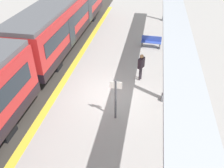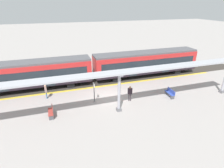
{
  "view_description": "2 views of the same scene",
  "coord_description": "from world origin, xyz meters",
  "views": [
    {
      "loc": [
        1.81,
        -10.39,
        7.85
      ],
      "look_at": [
        0.35,
        -2.21,
        2.15
      ],
      "focal_mm": 37.52,
      "sensor_mm": 36.0,
      "label": 1
    },
    {
      "loc": [
        17.29,
        -5.44,
        9.65
      ],
      "look_at": [
        0.77,
        -0.11,
        1.95
      ],
      "focal_mm": 29.4,
      "sensor_mm": 36.0,
      "label": 2
    }
  ],
  "objects": [
    {
      "name": "canopy_pillar_third",
      "position": [
        2.89,
        12.72,
        1.97
      ],
      "size": [
        1.1,
        0.44,
        3.9
      ],
      "color": "slate",
      "rests_on": "ground"
    },
    {
      "name": "platform_info_sign",
      "position": [
        0.47,
        -1.97,
        1.33
      ],
      "size": [
        0.56,
        0.1,
        2.2
      ],
      "color": "#4C4C51",
      "rests_on": "ground"
    },
    {
      "name": "canopy_pillar_second",
      "position": [
        2.89,
        -0.1,
        1.97
      ],
      "size": [
        1.1,
        0.44,
        3.9
      ],
      "color": "slate",
      "rests_on": "ground"
    },
    {
      "name": "bench_mid_platform",
      "position": [
        1.84,
        6.38,
        0.44
      ],
      "size": [
        1.52,
        0.51,
        0.86
      ],
      "color": "#344CA6",
      "rests_on": "ground"
    },
    {
      "name": "canopy_beam",
      "position": [
        2.89,
        -0.01,
        3.98
      ],
      "size": [
        1.2,
        26.25,
        0.16
      ],
      "primitive_type": "cube",
      "color": "#A8AAB2",
      "rests_on": "canopy_pillar_nearest"
    },
    {
      "name": "passenger_by_the_benches",
      "position": [
        1.39,
        1.68,
        1.06
      ],
      "size": [
        0.4,
        0.54,
        1.69
      ],
      "color": "#2D262D",
      "rests_on": "ground"
    },
    {
      "name": "ground_plane",
      "position": [
        0.0,
        0.0,
        0.0
      ],
      "size": [
        176.0,
        176.0,
        0.0
      ],
      "primitive_type": "plane",
      "color": "#9E9894"
    },
    {
      "name": "tactile_edge_strip",
      "position": [
        -3.14,
        0.0,
        0.0
      ],
      "size": [
        0.4,
        32.45,
        0.01
      ],
      "primitive_type": "cube",
      "color": "gold",
      "rests_on": "ground"
    },
    {
      "name": "trackbed",
      "position": [
        -4.94,
        0.0,
        0.0
      ],
      "size": [
        3.2,
        44.45,
        0.01
      ],
      "primitive_type": "cube",
      "color": "#38332D",
      "rests_on": "ground"
    },
    {
      "name": "train_far_carriage",
      "position": [
        -4.94,
        6.79,
        1.84
      ],
      "size": [
        2.65,
        14.95,
        3.48
      ],
      "color": "red",
      "rests_on": "ground"
    }
  ]
}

